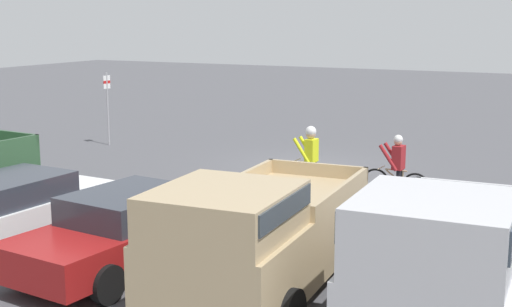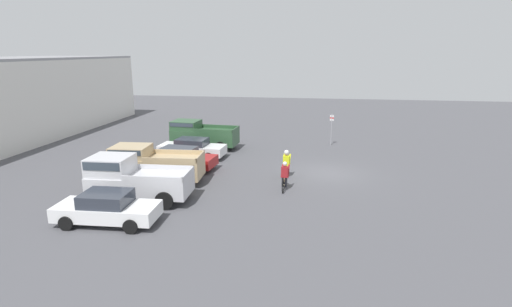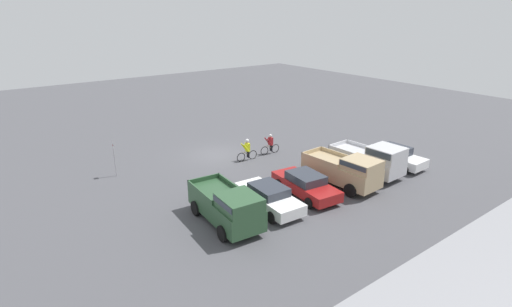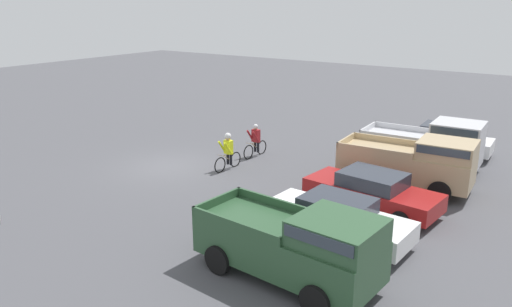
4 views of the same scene
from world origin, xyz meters
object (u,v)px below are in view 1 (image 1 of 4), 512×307
(pickup_truck_0, at_px, (445,257))
(fire_lane_sign, at_px, (107,102))
(cyclist_1, at_px, (397,167))
(sedan_2, at_px, (13,209))
(pickup_truck_1, at_px, (258,235))
(cyclist_0, at_px, (310,156))
(sedan_1, at_px, (130,228))

(pickup_truck_0, height_order, fire_lane_sign, fire_lane_sign)
(cyclist_1, bearing_deg, sedan_2, 50.62)
(pickup_truck_1, bearing_deg, sedan_2, -5.50)
(cyclist_0, bearing_deg, cyclist_1, -177.47)
(pickup_truck_0, bearing_deg, cyclist_0, -55.57)
(pickup_truck_0, relative_size, fire_lane_sign, 1.99)
(pickup_truck_1, xyz_separation_m, sedan_1, (2.82, -0.54, -0.42))
(sedan_2, bearing_deg, pickup_truck_0, 177.23)
(pickup_truck_1, height_order, sedan_1, pickup_truck_1)
(pickup_truck_0, bearing_deg, sedan_1, -4.11)
(sedan_1, bearing_deg, fire_lane_sign, -50.15)
(cyclist_0, xyz_separation_m, fire_lane_sign, (8.72, -2.83, 0.65))
(cyclist_0, height_order, cyclist_1, cyclist_0)
(sedan_2, bearing_deg, cyclist_1, -129.38)
(cyclist_0, height_order, fire_lane_sign, fire_lane_sign)
(pickup_truck_1, height_order, sedan_2, pickup_truck_1)
(sedan_2, xyz_separation_m, cyclist_1, (-5.70, -6.94, 0.08))
(pickup_truck_1, distance_m, cyclist_0, 7.70)
(pickup_truck_1, relative_size, sedan_2, 1.09)
(cyclist_0, bearing_deg, sedan_1, 84.61)
(pickup_truck_1, distance_m, cyclist_1, 7.49)
(pickup_truck_0, xyz_separation_m, fire_lane_sign, (13.69, -10.08, 0.35))
(fire_lane_sign, bearing_deg, cyclist_1, 166.04)
(pickup_truck_1, bearing_deg, cyclist_0, -73.61)
(sedan_1, relative_size, cyclist_0, 2.83)
(pickup_truck_1, xyz_separation_m, fire_lane_sign, (10.89, -10.21, 0.40))
(sedan_2, height_order, cyclist_0, cyclist_0)
(cyclist_1, bearing_deg, pickup_truck_0, 110.29)
(pickup_truck_0, xyz_separation_m, pickup_truck_1, (2.80, 0.13, -0.05))
(pickup_truck_1, height_order, fire_lane_sign, fire_lane_sign)
(pickup_truck_0, bearing_deg, cyclist_1, -69.71)
(sedan_2, bearing_deg, pickup_truck_1, 174.50)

